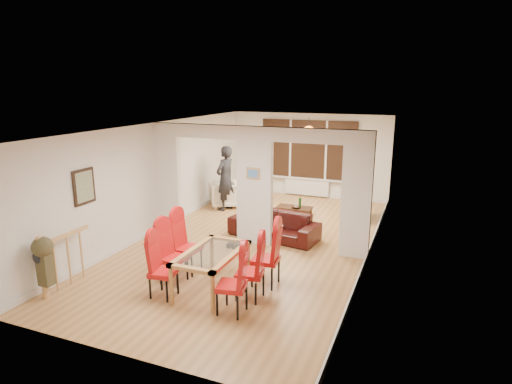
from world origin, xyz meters
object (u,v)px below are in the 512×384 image
Objects in this scene: dining_chair_rc at (266,255)px; dining_chair_ra at (232,281)px; armchair at (225,194)px; person at (225,178)px; dining_table at (212,271)px; coffee_table at (294,211)px; dining_chair_la at (163,268)px; dining_chair_lb at (173,254)px; television at (363,208)px; dining_chair_lc at (188,244)px; bowl at (296,207)px; dining_chair_rb at (250,268)px; bottle at (300,203)px; sofa at (274,225)px.

dining_chair_ra is at bearing -102.75° from dining_chair_rc.
person is (0.15, -0.30, 0.54)m from armchair.
dining_table is 0.96m from dining_chair_rc.
person is 2.12m from coffee_table.
dining_chair_la is at bearing -13.02° from armchair.
dining_chair_lb is at bearing 145.80° from dining_chair_ra.
television is (2.45, 5.59, -0.23)m from dining_chair_la.
dining_chair_la is 5.50m from armchair.
television is at bearing 63.33° from dining_chair_lc.
bowl is at bearing 58.40° from armchair.
armchair is at bearing 95.53° from television.
dining_chair_rb is 3.61× the size of bottle.
dining_chair_ra reaches higher than television.
dining_chair_lb is at bearing 179.37° from dining_table.
dining_chair_lc is at bearing -100.43° from coffee_table.
dining_chair_lb is 4.83m from coffee_table.
bowl is at bearing 106.44° from person.
dining_chair_rb is (1.48, -0.52, -0.02)m from dining_chair_lc.
person reaches higher than sofa.
sofa is at bearing 83.61° from dining_chair_lb.
person is at bearing 113.14° from dining_table.
dining_chair_rb is 5.25m from television.
sofa is at bearing -87.50° from coffee_table.
person is at bearing 104.88° from dining_chair_ra.
dining_chair_rc is (0.06, 0.57, 0.03)m from dining_chair_rb.
armchair is 0.45× the size of person.
person reaches higher than television.
dining_chair_la is 1.76m from dining_chair_rc.
dining_chair_rc is 3.81× the size of bottle.
dining_chair_rb is at bearing 1.84° from armchair.
dining_chair_la is at bearing -97.21° from coffee_table.
dining_chair_rc reaches higher than dining_chair_lb.
dining_chair_lb reaches higher than dining_chair_la.
dining_chair_lc is at bearing 131.16° from dining_chair_ra.
bottle is (0.83, 5.25, -0.15)m from dining_chair_la.
person is at bearing -1.07° from armchair.
dining_table is 4.93m from person.
dining_chair_lc is at bearing 27.90° from person.
dining_chair_ra is 0.95× the size of dining_chair_rc.
dining_table is 1.54× the size of television.
bottle is at bearing 35.19° from bowl.
dining_chair_lb is 0.47m from dining_chair_lc.
coffee_table is 3.17× the size of bottle.
bottle is at bearing 87.76° from dining_table.
dining_chair_rb reaches higher than television.
dining_table is 4.74m from bottle.
dining_chair_rc is 5.14m from armchair.
person is 1.95× the size of coffee_table.
dining_chair_rc is 4.68m from television.
dining_table is at bearing -4.75° from armchair.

